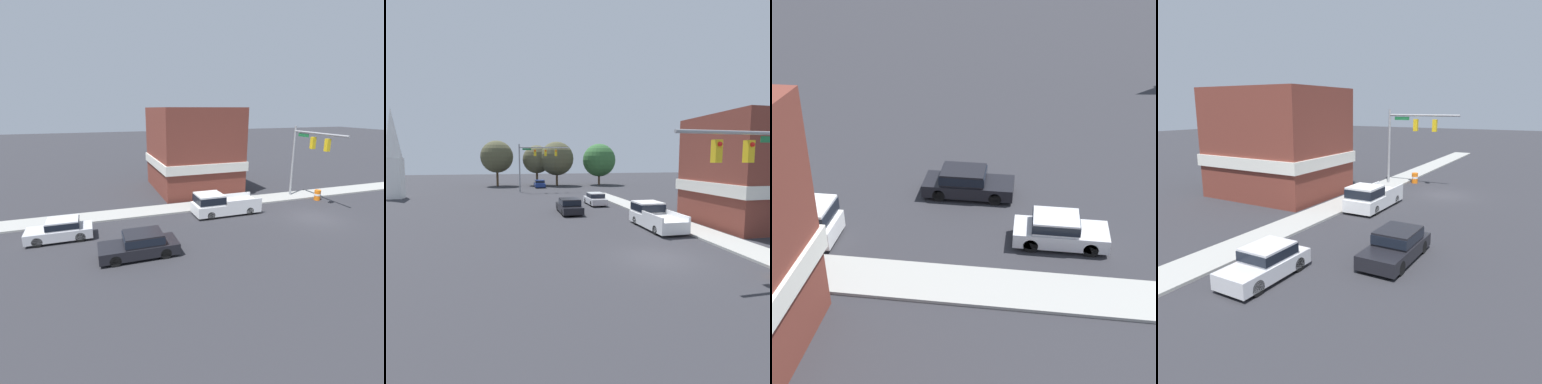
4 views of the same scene
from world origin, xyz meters
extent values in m
cylinder|color=black|center=(-2.77, 15.96, 0.33)|extent=(0.22, 0.66, 0.66)
cylinder|color=black|center=(-1.05, 15.96, 0.33)|extent=(0.22, 0.66, 0.66)
cylinder|color=black|center=(-2.77, 13.06, 0.33)|extent=(0.22, 0.66, 0.66)
cylinder|color=black|center=(-1.05, 13.06, 0.33)|extent=(0.22, 0.66, 0.66)
cube|color=black|center=(-1.91, 14.51, 0.50)|extent=(1.94, 4.68, 0.64)
cube|color=black|center=(-1.91, 14.23, 1.14)|extent=(1.79, 2.25, 0.64)
cube|color=black|center=(-1.91, 14.23, 1.14)|extent=(1.81, 2.34, 0.45)
cylinder|color=black|center=(1.32, 20.47, 0.33)|extent=(0.22, 0.66, 0.66)
cylinder|color=black|center=(2.87, 20.47, 0.33)|extent=(0.22, 0.66, 0.66)
cylinder|color=black|center=(1.32, 17.87, 0.33)|extent=(0.22, 0.66, 0.66)
cylinder|color=black|center=(2.87, 17.87, 0.33)|extent=(0.22, 0.66, 0.66)
cube|color=silver|center=(2.10, 19.17, 0.51)|extent=(1.77, 4.20, 0.67)
cube|color=silver|center=(2.10, 18.92, 1.14)|extent=(1.63, 2.02, 0.59)
cube|color=black|center=(2.10, 18.92, 1.14)|extent=(1.65, 2.10, 0.42)
cylinder|color=black|center=(2.29, 8.10, 0.33)|extent=(0.22, 0.66, 0.66)
cylinder|color=black|center=(4.19, 8.10, 0.33)|extent=(0.22, 0.66, 0.66)
cube|color=white|center=(3.24, 6.37, 0.61)|extent=(2.12, 5.59, 0.85)
cube|color=white|center=(3.24, 7.90, 1.45)|extent=(2.01, 2.12, 0.83)
cube|color=black|center=(3.24, 7.90, 1.45)|extent=(2.03, 2.21, 0.58)
camera|label=1|loc=(-18.40, 16.80, 8.55)|focal=28.00mm
camera|label=2|loc=(-7.62, -14.07, 5.20)|focal=28.00mm
camera|label=3|loc=(22.57, 17.58, 13.69)|focal=50.00mm
camera|label=4|loc=(-8.47, 30.16, 7.17)|focal=35.00mm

